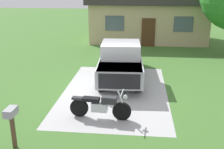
# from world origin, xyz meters

# --- Properties ---
(ground_plane) EXTENTS (80.00, 80.00, 0.00)m
(ground_plane) POSITION_xyz_m (0.00, 0.00, 0.00)
(ground_plane) COLOR #42702E
(driveway_pad) EXTENTS (4.54, 7.21, 0.01)m
(driveway_pad) POSITION_xyz_m (0.00, 0.00, 0.00)
(driveway_pad) COLOR #B1B1B1
(driveway_pad) RESTS_ON ground
(motorcycle) EXTENTS (2.21, 0.70, 1.09)m
(motorcycle) POSITION_xyz_m (-0.28, -2.52, 0.47)
(motorcycle) COLOR black
(motorcycle) RESTS_ON ground
(pickup_truck) EXTENTS (2.27, 5.71, 1.90)m
(pickup_truck) POSITION_xyz_m (0.11, 2.01, 0.95)
(pickup_truck) COLOR black
(pickup_truck) RESTS_ON ground
(mailbox) EXTENTS (0.26, 0.48, 1.26)m
(mailbox) POSITION_xyz_m (-2.53, -4.61, 0.98)
(mailbox) COLOR #4C3823
(mailbox) RESTS_ON ground
(neighbor_house) EXTENTS (9.60, 5.60, 3.50)m
(neighbor_house) POSITION_xyz_m (1.63, 11.90, 1.79)
(neighbor_house) COLOR tan
(neighbor_house) RESTS_ON ground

